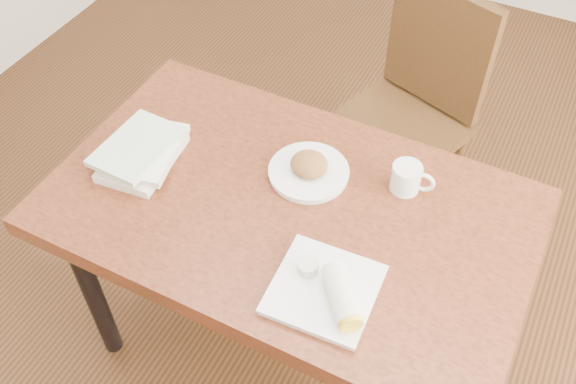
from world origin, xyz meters
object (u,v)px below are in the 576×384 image
at_px(coffee_mug, 407,178).
at_px(plate_burrito, 329,291).
at_px(table, 288,224).
at_px(book_stack, 143,152).
at_px(chair_far, 412,103).
at_px(plate_scone, 309,169).

height_order(coffee_mug, plate_burrito, same).
relative_size(table, plate_burrito, 5.03).
bearing_deg(table, book_stack, -174.99).
height_order(chair_far, plate_scone, chair_far).
bearing_deg(plate_scone, book_stack, -159.84).
relative_size(coffee_mug, plate_burrito, 0.47).
bearing_deg(table, plate_burrito, -44.41).
relative_size(plate_scone, plate_burrito, 0.88).
xyz_separation_m(table, plate_burrito, (0.22, -0.21, 0.11)).
bearing_deg(plate_scone, coffee_mug, 16.12).
distance_m(table, book_stack, 0.45).
relative_size(plate_scone, coffee_mug, 1.87).
distance_m(plate_scone, coffee_mug, 0.27).
bearing_deg(book_stack, plate_burrito, -14.91).
bearing_deg(plate_burrito, coffee_mug, 84.16).
bearing_deg(chair_far, plate_scone, -98.47).
bearing_deg(plate_burrito, chair_far, 96.69).
bearing_deg(plate_scone, chair_far, 81.53).
bearing_deg(table, coffee_mug, 37.30).
xyz_separation_m(coffee_mug, book_stack, (-0.69, -0.23, -0.01)).
relative_size(plate_burrito, book_stack, 0.92).
xyz_separation_m(chair_far, plate_scone, (-0.10, -0.66, 0.22)).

